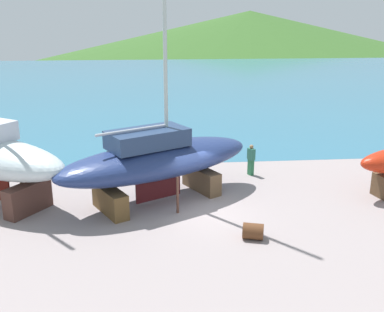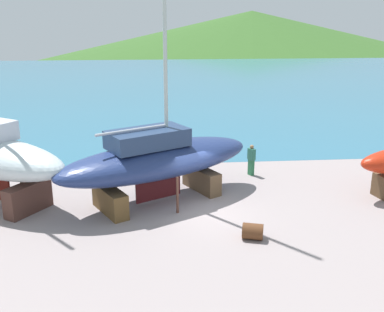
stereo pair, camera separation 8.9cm
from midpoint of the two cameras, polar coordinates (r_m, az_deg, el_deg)
ground_plane at (r=18.08m, az=2.77°, el=-11.15°), size 41.96×41.96×0.00m
sea_water at (r=60.42m, az=-2.74°, el=9.01°), size 167.84×67.28×0.01m
headland_hill at (r=150.62m, az=7.36°, el=13.80°), size 176.35×176.35×19.70m
sailboat_large_starboard at (r=21.50m, az=-4.28°, el=-0.37°), size 10.33×7.60×17.73m
worker at (r=25.55m, az=7.51°, el=-0.43°), size 0.41×0.50×1.75m
barrel_rust_far at (r=18.61m, az=7.72°, el=-9.30°), size 0.96×0.85×0.65m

